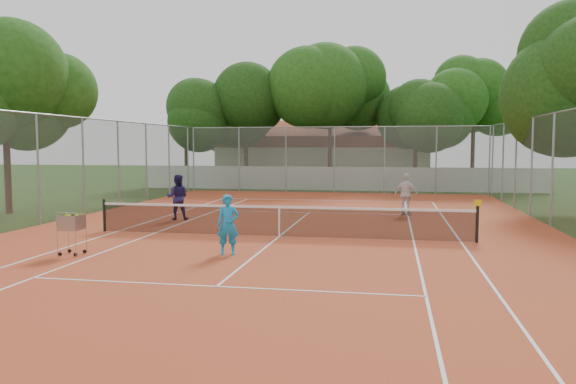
% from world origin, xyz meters
% --- Properties ---
extents(ground, '(120.00, 120.00, 0.00)m').
position_xyz_m(ground, '(0.00, 0.00, 0.00)').
color(ground, '#18390F').
rests_on(ground, ground).
extents(court_pad, '(18.00, 34.00, 0.02)m').
position_xyz_m(court_pad, '(0.00, 0.00, 0.01)').
color(court_pad, '#B04422').
rests_on(court_pad, ground).
extents(court_lines, '(10.98, 23.78, 0.01)m').
position_xyz_m(court_lines, '(0.00, 0.00, 0.02)').
color(court_lines, white).
rests_on(court_lines, court_pad).
extents(tennis_net, '(11.88, 0.10, 0.98)m').
position_xyz_m(tennis_net, '(0.00, 0.00, 0.51)').
color(tennis_net, black).
rests_on(tennis_net, court_pad).
extents(perimeter_fence, '(18.00, 34.00, 4.00)m').
position_xyz_m(perimeter_fence, '(0.00, 0.00, 2.00)').
color(perimeter_fence, slate).
rests_on(perimeter_fence, ground).
extents(boundary_wall, '(26.00, 0.30, 1.50)m').
position_xyz_m(boundary_wall, '(0.00, 19.00, 0.75)').
color(boundary_wall, white).
rests_on(boundary_wall, ground).
extents(clubhouse, '(16.40, 9.00, 4.40)m').
position_xyz_m(clubhouse, '(-2.00, 29.00, 2.20)').
color(clubhouse, beige).
rests_on(clubhouse, ground).
extents(tropical_trees, '(29.00, 19.00, 10.00)m').
position_xyz_m(tropical_trees, '(0.00, 22.00, 5.00)').
color(tropical_trees, black).
rests_on(tropical_trees, ground).
extents(player_near, '(0.65, 0.52, 1.57)m').
position_xyz_m(player_near, '(-0.73, -3.12, 0.81)').
color(player_near, '#1789C9').
rests_on(player_near, court_pad).
extents(player_far_left, '(0.97, 0.84, 1.74)m').
position_xyz_m(player_far_left, '(-4.65, 3.26, 0.89)').
color(player_far_left, '#1D1848').
rests_on(player_far_left, court_pad).
extents(player_far_right, '(1.09, 0.76, 1.72)m').
position_xyz_m(player_far_right, '(4.04, 6.27, 0.88)').
color(player_far_right, silver).
rests_on(player_far_right, court_pad).
extents(ball_hopper, '(0.72, 0.72, 1.16)m').
position_xyz_m(ball_hopper, '(-4.71, -3.93, 0.60)').
color(ball_hopper, '#A8A8AF').
rests_on(ball_hopper, court_pad).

